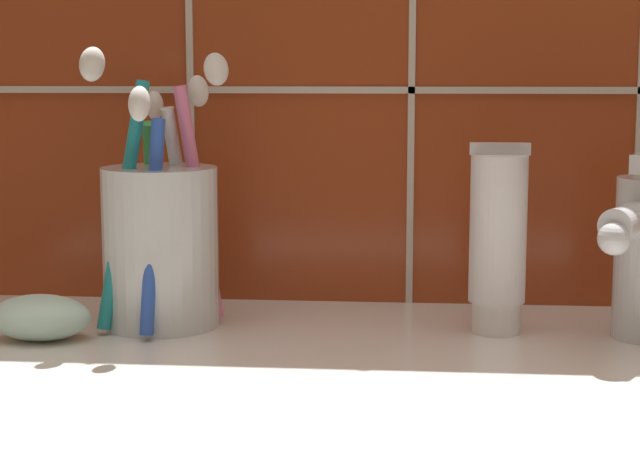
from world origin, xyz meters
TOP-DOWN VIEW (x-y plane):
  - sink_counter at (0.00, 0.00)cm, footprint 65.10×35.10cm
  - tile_wall_backsplash at (0.01, 17.79)cm, footprint 75.10×1.72cm
  - toothbrush_cup at (-15.06, 8.46)cm, footprint 9.46×14.11cm
  - toothpaste_tube at (7.40, 8.40)cm, footprint 3.90×3.72cm
  - soap_bar at (-21.96, 3.80)cm, footprint 6.54×4.33cm

SIDE VIEW (x-z plane):
  - sink_counter at x=0.00cm, z-range 0.00..2.00cm
  - soap_bar at x=-21.96cm, z-range 2.00..4.96cm
  - toothbrush_cup at x=-15.06cm, z-range -1.47..17.36cm
  - toothpaste_tube at x=7.40cm, z-range 1.90..14.47cm
  - tile_wall_backsplash at x=0.01cm, z-range 0.01..46.78cm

